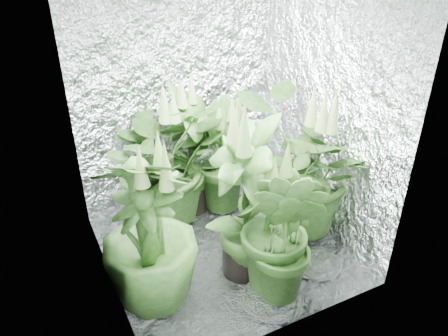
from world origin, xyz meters
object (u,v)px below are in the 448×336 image
(plant_e, at_px, (303,170))
(plant_g, at_px, (282,233))
(plant_b, at_px, (190,152))
(circulation_fan, at_px, (253,175))
(plant_d, at_px, (149,232))
(plant_a, at_px, (164,162))
(plant_f, at_px, (245,201))
(plant_c, at_px, (220,158))

(plant_e, bearing_deg, plant_g, -135.80)
(plant_b, relative_size, circulation_fan, 3.48)
(plant_d, relative_size, plant_g, 1.10)
(plant_a, relative_size, plant_e, 0.98)
(plant_b, height_order, circulation_fan, plant_b)
(plant_a, relative_size, plant_b, 1.00)
(plant_d, bearing_deg, plant_b, 53.68)
(plant_e, relative_size, plant_f, 0.95)
(plant_c, xyz_separation_m, plant_f, (-0.21, -0.78, 0.12))
(plant_a, bearing_deg, plant_g, -71.15)
(plant_e, height_order, circulation_fan, plant_e)
(plant_b, bearing_deg, plant_c, -17.57)
(plant_e, height_order, plant_g, plant_e)
(plant_a, bearing_deg, circulation_fan, 7.73)
(plant_f, height_order, circulation_fan, plant_f)
(plant_a, height_order, plant_f, plant_f)
(plant_f, bearing_deg, plant_e, 18.10)
(plant_d, height_order, circulation_fan, plant_d)
(plant_c, distance_m, plant_g, 1.06)
(plant_b, relative_size, plant_c, 1.16)
(plant_b, bearing_deg, plant_a, -162.71)
(plant_a, relative_size, circulation_fan, 3.47)
(plant_b, distance_m, plant_d, 1.03)
(plant_a, relative_size, plant_f, 0.93)
(plant_b, xyz_separation_m, plant_d, (-0.61, -0.83, -0.00))
(plant_e, bearing_deg, plant_c, 121.88)
(plant_b, xyz_separation_m, plant_e, (0.59, -0.66, 0.02))
(plant_b, xyz_separation_m, plant_g, (0.11, -1.13, -0.05))
(plant_c, distance_m, plant_d, 1.13)
(plant_c, relative_size, plant_e, 0.85)
(plant_e, height_order, plant_f, plant_f)
(plant_a, xyz_separation_m, plant_d, (-0.37, -0.76, -0.01))
(plant_d, bearing_deg, plant_e, 8.03)
(plant_f, xyz_separation_m, plant_g, (0.10, -0.28, -0.09))
(plant_a, relative_size, plant_g, 1.10)
(circulation_fan, bearing_deg, plant_d, -137.31)
(plant_d, xyz_separation_m, circulation_fan, (1.22, 0.87, -0.39))
(plant_g, bearing_deg, plant_c, 84.08)
(plant_c, relative_size, plant_d, 0.86)
(plant_c, height_order, plant_f, plant_f)
(plant_f, distance_m, plant_g, 0.31)
(circulation_fan, bearing_deg, plant_f, -116.43)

